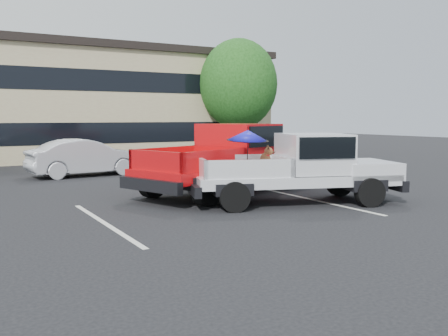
# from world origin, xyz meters

# --- Properties ---
(ground) EXTENTS (90.00, 90.00, 0.00)m
(ground) POSITION_xyz_m (0.00, 0.00, 0.00)
(ground) COLOR black
(ground) RESTS_ON ground
(stripe_left) EXTENTS (0.12, 5.00, 0.01)m
(stripe_left) POSITION_xyz_m (-3.00, 2.00, 0.00)
(stripe_left) COLOR silver
(stripe_left) RESTS_ON ground
(stripe_right) EXTENTS (0.12, 5.00, 0.01)m
(stripe_right) POSITION_xyz_m (3.00, 2.00, 0.00)
(stripe_right) COLOR silver
(stripe_right) RESTS_ON ground
(motel_building) EXTENTS (20.40, 8.40, 6.30)m
(motel_building) POSITION_xyz_m (2.00, 20.99, 3.21)
(motel_building) COLOR tan
(motel_building) RESTS_ON ground
(tree_right) EXTENTS (4.46, 4.46, 6.78)m
(tree_right) POSITION_xyz_m (9.00, 16.00, 4.21)
(tree_right) COLOR #332114
(tree_right) RESTS_ON ground
(tree_back) EXTENTS (4.68, 4.68, 7.11)m
(tree_back) POSITION_xyz_m (6.00, 24.00, 4.41)
(tree_back) COLOR #332114
(tree_back) RESTS_ON ground
(silver_pickup) EXTENTS (6.02, 3.64, 2.06)m
(silver_pickup) POSITION_xyz_m (2.49, 1.90, 1.05)
(silver_pickup) COLOR black
(silver_pickup) RESTS_ON ground
(red_pickup) EXTENTS (6.79, 4.30, 2.11)m
(red_pickup) POSITION_xyz_m (1.93, 4.65, 1.16)
(red_pickup) COLOR black
(red_pickup) RESTS_ON ground
(silver_sedan) EXTENTS (4.56, 1.94, 1.46)m
(silver_sedan) POSITION_xyz_m (-1.04, 11.19, 0.73)
(silver_sedan) COLOR silver
(silver_sedan) RESTS_ON ground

